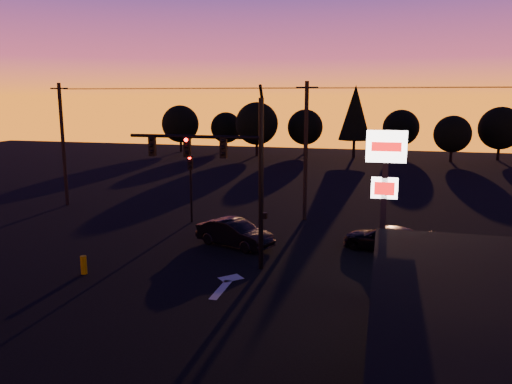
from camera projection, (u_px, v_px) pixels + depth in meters
ground at (202, 298)px, 20.30m from camera, size 120.00×120.00×0.00m
lane_arrow at (226, 284)px, 21.76m from camera, size 1.20×3.10×0.01m
traffic_signal_mast at (228, 165)px, 23.18m from camera, size 6.79×0.52×8.58m
secondary_signal at (191, 179)px, 31.90m from camera, size 0.30×0.31×4.35m
pylon_sign at (385, 180)px, 19.07m from camera, size 1.50×0.28×6.80m
utility_pole_0 at (63, 144)px, 36.66m from camera, size 1.40×0.26×9.00m
utility_pole_1 at (306, 151)px, 32.24m from camera, size 1.40×0.26×9.00m
power_wires at (307, 88)px, 31.49m from camera, size 36.00×1.22×0.07m
bollard at (84, 265)px, 22.93m from camera, size 0.29×0.29×0.86m
tree_0 at (180, 124)px, 72.46m from camera, size 5.36×5.36×6.74m
tree_1 at (226, 128)px, 73.96m from camera, size 4.54×4.54×5.71m
tree_2 at (257, 124)px, 67.55m from camera, size 5.77×5.78×7.26m
tree_3 at (305, 127)px, 70.00m from camera, size 4.95×4.95×6.22m
tree_4 at (355, 113)px, 65.01m from camera, size 4.18×4.18×9.50m
tree_5 at (401, 128)px, 68.71m from camera, size 4.95×4.95×6.22m
tree_6 at (452, 134)px, 61.59m from camera, size 4.54×4.54×5.71m
tree_7 at (500, 128)px, 62.85m from camera, size 5.36×5.36×6.74m
car_mid at (235, 233)px, 27.17m from camera, size 4.68×3.07×1.46m
car_right at (386, 239)px, 26.33m from camera, size 4.95×3.32×1.33m
suv_parked at (414, 322)px, 16.67m from camera, size 2.49×4.75×1.28m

